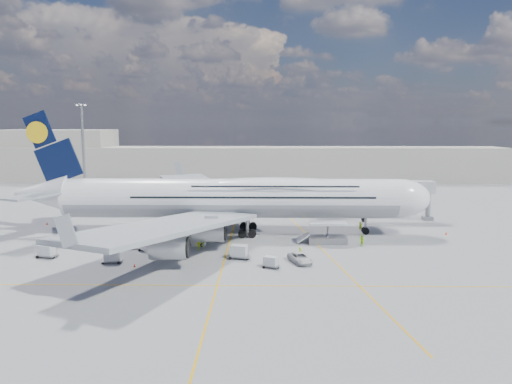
{
  "coord_description": "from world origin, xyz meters",
  "views": [
    {
      "loc": [
        5.9,
        -81.52,
        20.78
      ],
      "look_at": [
        4.57,
        8.0,
        8.19
      ],
      "focal_mm": 35.0,
      "sensor_mm": 36.0,
      "label": 1
    }
  ],
  "objects_px": {
    "crew_loader": "(362,241)",
    "crew_wing": "(203,242)",
    "cone_wing_right_outer": "(134,265)",
    "service_van": "(300,258)",
    "dolly_nose_near": "(239,251)",
    "cone_wing_right_inner": "(168,255)",
    "cargo_loader": "(326,236)",
    "light_mast": "(83,152)",
    "dolly_nose_far": "(271,262)",
    "cone_nose": "(446,233)",
    "cone_tail": "(47,223)",
    "dolly_row_a": "(146,245)",
    "dolly_back": "(47,251)",
    "jet_bridge": "(379,190)",
    "crew_van": "(300,252)",
    "dolly_row_b": "(137,246)",
    "catering_truck_inner": "(185,211)",
    "dolly_row_c": "(112,256)",
    "baggage_tug": "(196,241)",
    "cone_wing_left_outer": "(182,211)",
    "airliner": "(233,198)",
    "catering_truck_outer": "(180,194)",
    "cone_wing_left_inner": "(193,219)",
    "crew_nose": "(360,226)"
  },
  "relations": [
    {
      "from": "dolly_nose_far",
      "to": "cone_wing_right_outer",
      "type": "bearing_deg",
      "value": -156.76
    },
    {
      "from": "jet_bridge",
      "to": "cargo_loader",
      "type": "xyz_separation_m",
      "value": [
        -12.99,
        -18.04,
        -5.6
      ]
    },
    {
      "from": "cone_wing_right_outer",
      "to": "service_van",
      "type": "bearing_deg",
      "value": 5.92
    },
    {
      "from": "dolly_row_b",
      "to": "catering_truck_inner",
      "type": "xyz_separation_m",
      "value": [
        4.08,
        25.16,
        1.44
      ]
    },
    {
      "from": "dolly_row_c",
      "to": "cone_nose",
      "type": "xyz_separation_m",
      "value": [
        56.56,
        19.5,
        -0.71
      ]
    },
    {
      "from": "dolly_back",
      "to": "cone_wing_right_inner",
      "type": "height_order",
      "value": "dolly_back"
    },
    {
      "from": "baggage_tug",
      "to": "light_mast",
      "type": "bearing_deg",
      "value": 129.29
    },
    {
      "from": "light_mast",
      "to": "cone_wing_right_outer",
      "type": "relative_size",
      "value": 53.3
    },
    {
      "from": "light_mast",
      "to": "cone_wing_right_inner",
      "type": "distance_m",
      "value": 61.48
    },
    {
      "from": "cone_nose",
      "to": "crew_nose",
      "type": "bearing_deg",
      "value": 168.64
    },
    {
      "from": "catering_truck_inner",
      "to": "crew_nose",
      "type": "height_order",
      "value": "catering_truck_inner"
    },
    {
      "from": "crew_van",
      "to": "cone_nose",
      "type": "bearing_deg",
      "value": -73.25
    },
    {
      "from": "cargo_loader",
      "to": "light_mast",
      "type": "xyz_separation_m",
      "value": [
        -56.82,
        42.11,
        11.95
      ]
    },
    {
      "from": "cone_wing_right_inner",
      "to": "jet_bridge",
      "type": "bearing_deg",
      "value": 35.25
    },
    {
      "from": "cone_wing_right_inner",
      "to": "cone_tail",
      "type": "distance_m",
      "value": 37.92
    },
    {
      "from": "dolly_row_b",
      "to": "cone_wing_left_inner",
      "type": "xyz_separation_m",
      "value": [
        5.94,
        23.76,
        -0.07
      ]
    },
    {
      "from": "catering_truck_inner",
      "to": "cone_wing_right_inner",
      "type": "xyz_separation_m",
      "value": [
        2.03,
        -30.42,
        -1.55
      ]
    },
    {
      "from": "cone_wing_left_outer",
      "to": "cone_wing_right_outer",
      "type": "xyz_separation_m",
      "value": [
        0.3,
        -44.82,
        -0.01
      ]
    },
    {
      "from": "airliner",
      "to": "cone_tail",
      "type": "distance_m",
      "value": 39.81
    },
    {
      "from": "cone_wing_right_outer",
      "to": "catering_truck_inner",
      "type": "bearing_deg",
      "value": 87.2
    },
    {
      "from": "dolly_row_c",
      "to": "crew_loader",
      "type": "height_order",
      "value": "crew_loader"
    },
    {
      "from": "light_mast",
      "to": "dolly_row_b",
      "type": "distance_m",
      "value": 54.05
    },
    {
      "from": "cone_wing_right_inner",
      "to": "dolly_row_b",
      "type": "bearing_deg",
      "value": 139.31
    },
    {
      "from": "baggage_tug",
      "to": "cargo_loader",
      "type": "bearing_deg",
      "value": 7.33
    },
    {
      "from": "light_mast",
      "to": "cone_tail",
      "type": "bearing_deg",
      "value": -86.34
    },
    {
      "from": "catering_truck_inner",
      "to": "jet_bridge",
      "type": "bearing_deg",
      "value": -33.44
    },
    {
      "from": "dolly_nose_far",
      "to": "cone_tail",
      "type": "bearing_deg",
      "value": 170.22
    },
    {
      "from": "service_van",
      "to": "crew_loader",
      "type": "height_order",
      "value": "crew_loader"
    },
    {
      "from": "dolly_nose_far",
      "to": "cone_nose",
      "type": "xyz_separation_m",
      "value": [
        32.96,
        21.59,
        -0.59
      ]
    },
    {
      "from": "cone_nose",
      "to": "cone_wing_left_outer",
      "type": "distance_m",
      "value": 57.86
    },
    {
      "from": "light_mast",
      "to": "service_van",
      "type": "distance_m",
      "value": 75.87
    },
    {
      "from": "jet_bridge",
      "to": "crew_wing",
      "type": "xyz_separation_m",
      "value": [
        -33.91,
        -21.21,
        -6.03
      ]
    },
    {
      "from": "crew_loader",
      "to": "cone_tail",
      "type": "xyz_separation_m",
      "value": [
        -60.71,
        17.14,
        -0.74
      ]
    },
    {
      "from": "dolly_row_a",
      "to": "cone_wing_right_outer",
      "type": "distance_m",
      "value": 9.35
    },
    {
      "from": "baggage_tug",
      "to": "service_van",
      "type": "distance_m",
      "value": 19.6
    },
    {
      "from": "dolly_row_a",
      "to": "crew_van",
      "type": "distance_m",
      "value": 25.0
    },
    {
      "from": "crew_loader",
      "to": "crew_wing",
      "type": "distance_m",
      "value": 26.57
    },
    {
      "from": "dolly_nose_near",
      "to": "cone_tail",
      "type": "xyz_separation_m",
      "value": [
        -40.44,
        24.92,
        -0.87
      ]
    },
    {
      "from": "jet_bridge",
      "to": "catering_truck_inner",
      "type": "relative_size",
      "value": 2.73
    },
    {
      "from": "dolly_nose_far",
      "to": "crew_nose",
      "type": "relative_size",
      "value": 1.61
    },
    {
      "from": "dolly_nose_near",
      "to": "cone_wing_right_inner",
      "type": "bearing_deg",
      "value": -171.63
    },
    {
      "from": "dolly_row_a",
      "to": "dolly_back",
      "type": "bearing_deg",
      "value": -148.51
    },
    {
      "from": "catering_truck_outer",
      "to": "catering_truck_inner",
      "type": "bearing_deg",
      "value": -56.94
    },
    {
      "from": "dolly_back",
      "to": "crew_loader",
      "type": "xyz_separation_m",
      "value": [
        50.03,
        7.53,
        -0.06
      ]
    },
    {
      "from": "catering_truck_inner",
      "to": "catering_truck_outer",
      "type": "distance_m",
      "value": 25.61
    },
    {
      "from": "cone_nose",
      "to": "dolly_row_a",
      "type": "bearing_deg",
      "value": -167.04
    },
    {
      "from": "service_van",
      "to": "catering_truck_inner",
      "type": "bearing_deg",
      "value": 105.81
    },
    {
      "from": "cargo_loader",
      "to": "light_mast",
      "type": "distance_m",
      "value": 71.72
    },
    {
      "from": "dolly_row_a",
      "to": "cone_wing_right_inner",
      "type": "xyz_separation_m",
      "value": [
        4.18,
        -3.88,
        -0.66
      ]
    },
    {
      "from": "dolly_row_b",
      "to": "cone_wing_right_outer",
      "type": "height_order",
      "value": "cone_wing_right_outer"
    }
  ]
}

